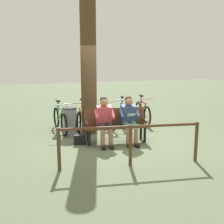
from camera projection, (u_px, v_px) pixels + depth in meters
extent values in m
plane|color=#566647|center=(120.00, 141.00, 7.03)|extent=(40.00, 40.00, 0.00)
cube|color=#51331E|center=(116.00, 126.00, 6.86)|extent=(1.65, 0.72, 0.05)
cube|color=#51331E|center=(115.00, 116.00, 7.00)|extent=(1.60, 0.43, 0.42)
cube|color=#51331E|center=(145.00, 120.00, 6.98)|extent=(0.13, 0.40, 0.05)
cube|color=#51331E|center=(87.00, 123.00, 6.69)|extent=(0.13, 0.40, 0.05)
cylinder|color=black|center=(145.00, 135.00, 6.87)|extent=(0.07, 0.07, 0.40)
cylinder|color=black|center=(89.00, 138.00, 6.60)|extent=(0.07, 0.07, 0.40)
cylinder|color=black|center=(141.00, 132.00, 7.20)|extent=(0.07, 0.07, 0.40)
cylinder|color=black|center=(88.00, 134.00, 6.93)|extent=(0.07, 0.07, 0.40)
cube|color=#334772|center=(128.00, 115.00, 6.89)|extent=(0.43, 0.37, 0.55)
sphere|color=#A87554|center=(129.00, 102.00, 6.80)|extent=(0.21, 0.21, 0.21)
sphere|color=black|center=(128.00, 100.00, 6.82)|extent=(0.20, 0.20, 0.20)
cylinder|color=#4C8C7A|center=(134.00, 125.00, 6.75)|extent=(0.22, 0.42, 0.15)
cylinder|color=#A87554|center=(136.00, 137.00, 6.61)|extent=(0.11, 0.11, 0.45)
cube|color=black|center=(137.00, 146.00, 6.55)|extent=(0.13, 0.23, 0.07)
cylinder|color=#334772|center=(137.00, 113.00, 6.80)|extent=(0.14, 0.32, 0.23)
cylinder|color=#4C8C7A|center=(126.00, 125.00, 6.72)|extent=(0.22, 0.42, 0.15)
cylinder|color=#A87554|center=(128.00, 137.00, 6.57)|extent=(0.11, 0.11, 0.45)
cube|color=black|center=(129.00, 146.00, 6.51)|extent=(0.13, 0.23, 0.07)
cylinder|color=#334772|center=(122.00, 114.00, 6.72)|extent=(0.14, 0.32, 0.23)
cube|color=silver|center=(131.00, 115.00, 6.59)|extent=(0.22, 0.15, 0.09)
cube|color=#D84C59|center=(104.00, 116.00, 6.77)|extent=(0.43, 0.37, 0.55)
sphere|color=#A87554|center=(104.00, 102.00, 6.68)|extent=(0.21, 0.21, 0.21)
sphere|color=black|center=(104.00, 101.00, 6.70)|extent=(0.20, 0.20, 0.20)
cylinder|color=#262628|center=(109.00, 126.00, 6.63)|extent=(0.22, 0.42, 0.15)
cylinder|color=#A87554|center=(111.00, 138.00, 6.49)|extent=(0.11, 0.11, 0.45)
cube|color=black|center=(112.00, 147.00, 6.43)|extent=(0.13, 0.23, 0.07)
cylinder|color=#D84C59|center=(113.00, 114.00, 6.68)|extent=(0.14, 0.32, 0.23)
cylinder|color=#262628|center=(101.00, 126.00, 6.60)|extent=(0.22, 0.42, 0.15)
cylinder|color=#A87554|center=(103.00, 139.00, 6.45)|extent=(0.11, 0.11, 0.45)
cube|color=black|center=(103.00, 148.00, 6.39)|extent=(0.13, 0.23, 0.07)
cylinder|color=#D84C59|center=(97.00, 115.00, 6.60)|extent=(0.14, 0.32, 0.23)
cube|color=black|center=(80.00, 140.00, 6.74)|extent=(0.33, 0.23, 0.24)
cylinder|color=#4C3823|center=(88.00, 62.00, 7.50)|extent=(0.45, 0.45, 4.09)
cylinder|color=slate|center=(70.00, 122.00, 7.52)|extent=(0.38, 0.38, 0.78)
cylinder|color=black|center=(70.00, 108.00, 7.44)|extent=(0.40, 0.40, 0.03)
torus|color=black|center=(147.00, 116.00, 8.64)|extent=(0.18, 0.66, 0.66)
cylinder|color=silver|center=(147.00, 116.00, 8.64)|extent=(0.06, 0.07, 0.06)
torus|color=black|center=(138.00, 110.00, 9.62)|extent=(0.18, 0.66, 0.66)
cylinder|color=silver|center=(138.00, 110.00, 9.62)|extent=(0.06, 0.07, 0.06)
cylinder|color=#B71414|center=(143.00, 102.00, 9.06)|extent=(0.15, 0.63, 0.04)
cylinder|color=#B71414|center=(143.00, 108.00, 9.02)|extent=(0.15, 0.59, 0.43)
cylinder|color=#B71414|center=(141.00, 104.00, 9.25)|extent=(0.04, 0.04, 0.55)
cube|color=black|center=(141.00, 96.00, 9.20)|extent=(0.13, 0.23, 0.05)
cylinder|color=#B2B2B7|center=(147.00, 99.00, 8.63)|extent=(0.48, 0.12, 0.03)
torus|color=black|center=(123.00, 118.00, 8.37)|extent=(0.29, 0.64, 0.66)
cylinder|color=silver|center=(123.00, 118.00, 8.37)|extent=(0.07, 0.07, 0.06)
torus|color=black|center=(122.00, 112.00, 9.37)|extent=(0.29, 0.64, 0.66)
cylinder|color=silver|center=(122.00, 112.00, 9.37)|extent=(0.07, 0.07, 0.06)
cylinder|color=#1E519E|center=(122.00, 103.00, 8.80)|extent=(0.26, 0.61, 0.04)
cylinder|color=#1E519E|center=(122.00, 110.00, 8.76)|extent=(0.25, 0.57, 0.43)
cylinder|color=#1E519E|center=(122.00, 105.00, 8.99)|extent=(0.04, 0.04, 0.55)
cube|color=black|center=(122.00, 97.00, 8.94)|extent=(0.16, 0.24, 0.05)
cylinder|color=#B2B2B7|center=(123.00, 100.00, 8.37)|extent=(0.46, 0.20, 0.03)
torus|color=black|center=(112.00, 120.00, 8.03)|extent=(0.09, 0.66, 0.66)
cylinder|color=silver|center=(112.00, 120.00, 8.03)|extent=(0.05, 0.06, 0.06)
torus|color=black|center=(100.00, 114.00, 8.94)|extent=(0.09, 0.66, 0.66)
cylinder|color=silver|center=(100.00, 114.00, 8.94)|extent=(0.05, 0.06, 0.06)
cylinder|color=silver|center=(105.00, 105.00, 8.41)|extent=(0.07, 0.63, 0.04)
cylinder|color=silver|center=(106.00, 112.00, 8.38)|extent=(0.07, 0.60, 0.43)
cylinder|color=silver|center=(103.00, 107.00, 8.59)|extent=(0.04, 0.04, 0.55)
cube|color=black|center=(103.00, 98.00, 8.54)|extent=(0.10, 0.22, 0.05)
cylinder|color=#B2B2B7|center=(111.00, 102.00, 8.02)|extent=(0.48, 0.06, 0.03)
torus|color=black|center=(79.00, 122.00, 7.76)|extent=(0.31, 0.63, 0.66)
cylinder|color=silver|center=(79.00, 122.00, 7.76)|extent=(0.07, 0.07, 0.06)
torus|color=black|center=(84.00, 115.00, 8.76)|extent=(0.31, 0.63, 0.66)
cylinder|color=silver|center=(84.00, 115.00, 8.76)|extent=(0.07, 0.07, 0.06)
cylinder|color=orange|center=(81.00, 106.00, 8.19)|extent=(0.29, 0.60, 0.04)
cylinder|color=orange|center=(81.00, 113.00, 8.15)|extent=(0.27, 0.56, 0.43)
cylinder|color=orange|center=(82.00, 108.00, 8.39)|extent=(0.04, 0.04, 0.55)
cube|color=black|center=(82.00, 99.00, 8.34)|extent=(0.17, 0.24, 0.05)
cylinder|color=#B2B2B7|center=(79.00, 103.00, 7.76)|extent=(0.45, 0.22, 0.03)
torus|color=black|center=(64.00, 125.00, 7.46)|extent=(0.08, 0.66, 0.66)
cylinder|color=silver|center=(64.00, 125.00, 7.46)|extent=(0.05, 0.06, 0.06)
torus|color=black|center=(56.00, 118.00, 8.38)|extent=(0.08, 0.66, 0.66)
cylinder|color=silver|center=(56.00, 118.00, 8.38)|extent=(0.05, 0.06, 0.06)
cylinder|color=#337238|center=(59.00, 108.00, 7.85)|extent=(0.06, 0.63, 0.04)
cylinder|color=#337238|center=(60.00, 116.00, 7.81)|extent=(0.06, 0.60, 0.43)
cylinder|color=#337238|center=(58.00, 110.00, 8.03)|extent=(0.04, 0.04, 0.55)
cube|color=black|center=(58.00, 101.00, 7.98)|extent=(0.10, 0.22, 0.05)
cylinder|color=#B2B2B7|center=(62.00, 105.00, 7.45)|extent=(0.48, 0.05, 0.03)
cylinder|color=#51331E|center=(196.00, 142.00, 5.53)|extent=(0.07, 0.07, 0.85)
cylinder|color=#51331E|center=(131.00, 145.00, 5.30)|extent=(0.07, 0.07, 0.85)
cylinder|color=#51331E|center=(59.00, 149.00, 5.06)|extent=(0.07, 0.07, 0.85)
cylinder|color=#51331E|center=(131.00, 127.00, 5.22)|extent=(2.76, 0.62, 0.06)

